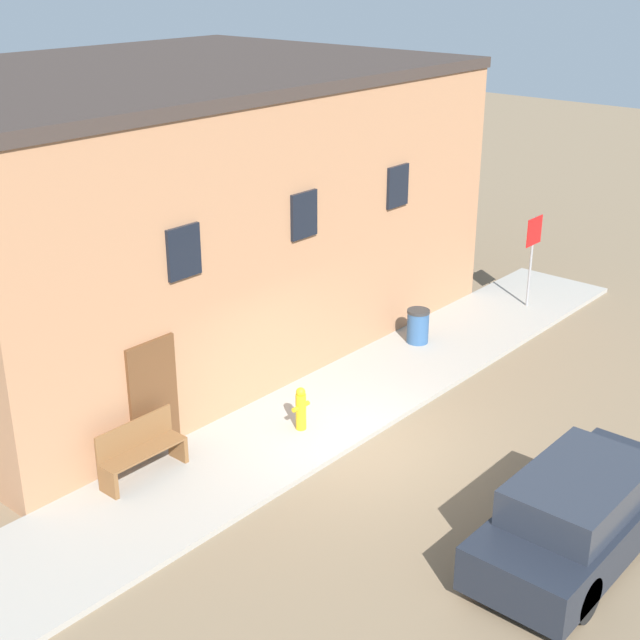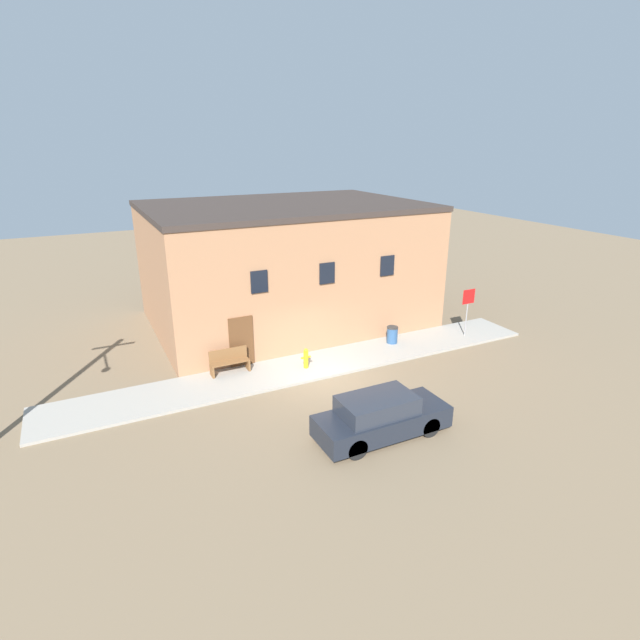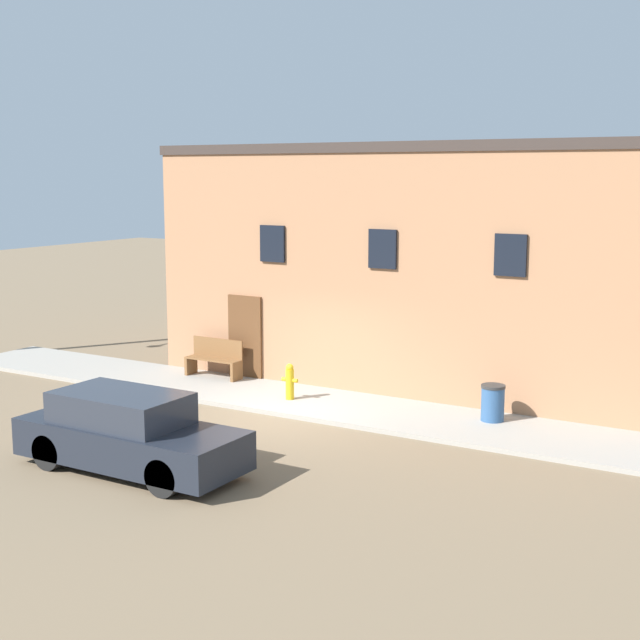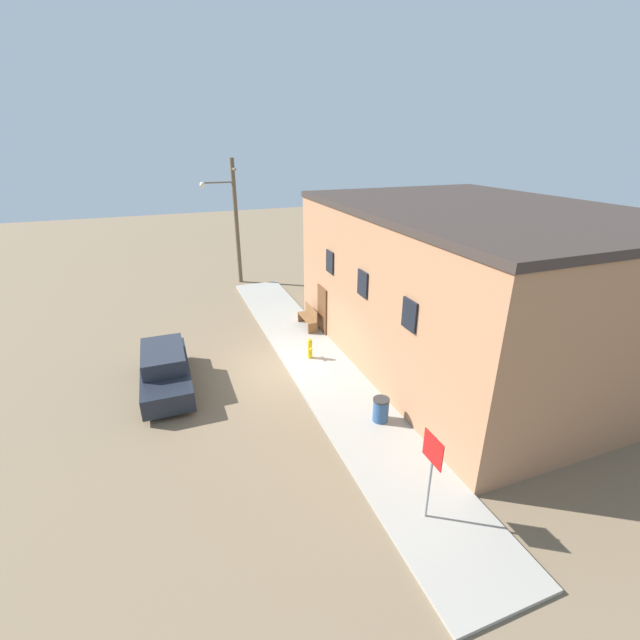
% 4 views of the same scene
% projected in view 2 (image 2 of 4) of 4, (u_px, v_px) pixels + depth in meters
% --- Properties ---
extents(ground_plane, '(80.00, 80.00, 0.00)m').
position_uv_depth(ground_plane, '(325.00, 379.00, 19.56)').
color(ground_plane, '#7A664C').
extents(sidewalk, '(20.87, 2.51, 0.10)m').
position_uv_depth(sidewalk, '(311.00, 366.00, 20.60)').
color(sidewalk, '#9E998E').
rests_on(sidewalk, ground).
extents(brick_building, '(13.08, 9.34, 5.98)m').
position_uv_depth(brick_building, '(285.00, 264.00, 25.11)').
color(brick_building, '#A87551').
rests_on(brick_building, ground).
extents(fire_hydrant, '(0.41, 0.19, 0.84)m').
position_uv_depth(fire_hydrant, '(306.00, 358.00, 20.18)').
color(fire_hydrant, gold).
rests_on(fire_hydrant, sidewalk).
extents(stop_sign, '(0.68, 0.06, 2.26)m').
position_uv_depth(stop_sign, '(468.00, 303.00, 23.17)').
color(stop_sign, gray).
rests_on(stop_sign, sidewalk).
extents(bench, '(1.54, 0.44, 0.98)m').
position_uv_depth(bench, '(229.00, 361.00, 19.75)').
color(bench, brown).
rests_on(bench, sidewalk).
extents(trash_bin, '(0.51, 0.51, 0.77)m').
position_uv_depth(trash_bin, '(392.00, 335.00, 22.70)').
color(trash_bin, '#2D517F').
rests_on(trash_bin, sidewalk).
extents(parked_car, '(4.31, 1.61, 1.42)m').
position_uv_depth(parked_car, '(381.00, 417.00, 15.58)').
color(parked_car, black).
rests_on(parked_car, ground).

